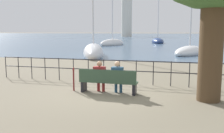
{
  "coord_description": "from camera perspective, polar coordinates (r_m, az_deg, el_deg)",
  "views": [
    {
      "loc": [
        2.52,
        -8.75,
        2.27
      ],
      "look_at": [
        0.0,
        0.5,
        0.93
      ],
      "focal_mm": 40.0,
      "sensor_mm": 36.0,
      "label": 1
    }
  ],
  "objects": [
    {
      "name": "seated_person_left",
      "position": [
        9.36,
        -2.81,
        -1.98
      ],
      "size": [
        0.43,
        0.35,
        1.19
      ],
      "color": "maroon",
      "rests_on": "ground_plane"
    },
    {
      "name": "seated_person_right",
      "position": [
        9.17,
        1.28,
        -2.12
      ],
      "size": [
        0.42,
        0.35,
        1.21
      ],
      "color": "navy",
      "rests_on": "ground_plane"
    },
    {
      "name": "harbor_water",
      "position": [
        168.75,
        14.5,
        6.97
      ],
      "size": [
        600.0,
        300.0,
        0.01
      ],
      "color": "#47607A",
      "rests_on": "ground_plane"
    },
    {
      "name": "ground_plane",
      "position": [
        9.39,
        -0.81,
        -6.04
      ],
      "size": [
        1000.0,
        1000.0,
        0.0
      ],
      "primitive_type": "plane",
      "color": "#7A705B"
    },
    {
      "name": "sailboat_2",
      "position": [
        41.41,
        0.08,
        5.32
      ],
      "size": [
        3.78,
        6.3,
        8.97
      ],
      "rotation": [
        0.0,
        0.0,
        -0.36
      ],
      "color": "white",
      "rests_on": "ground_plane"
    },
    {
      "name": "closed_umbrella",
      "position": [
        9.73,
        -8.77,
        -2.47
      ],
      "size": [
        0.09,
        0.09,
        0.94
      ],
      "color": "maroon",
      "rests_on": "ground_plane"
    },
    {
      "name": "sailboat_4",
      "position": [
        23.46,
        -4.27,
        3.31
      ],
      "size": [
        4.27,
        8.11,
        10.13
      ],
      "rotation": [
        0.0,
        0.0,
        0.33
      ],
      "color": "silver",
      "rests_on": "ground_plane"
    },
    {
      "name": "harbor_lighthouse",
      "position": [
        114.13,
        3.37,
        11.59
      ],
      "size": [
        4.7,
        4.7,
        20.37
      ],
      "color": "silver",
      "rests_on": "ground_plane"
    },
    {
      "name": "park_bench",
      "position": [
        9.22,
        -0.93,
        -3.45
      ],
      "size": [
        2.16,
        0.45,
        0.9
      ],
      "color": "#334C38",
      "rests_on": "ground_plane"
    },
    {
      "name": "sailboat_3",
      "position": [
        26.06,
        17.32,
        3.34
      ],
      "size": [
        4.0,
        6.19,
        11.44
      ],
      "rotation": [
        0.0,
        0.0,
        -0.37
      ],
      "color": "white",
      "rests_on": "ground_plane"
    },
    {
      "name": "promenade_railing",
      "position": [
        10.95,
        1.77,
        -0.32
      ],
      "size": [
        11.78,
        0.04,
        1.05
      ],
      "color": "black",
      "rests_on": "ground_plane"
    },
    {
      "name": "sailboat_1",
      "position": [
        50.59,
        10.39,
        5.68
      ],
      "size": [
        3.45,
        6.38,
        11.0
      ],
      "rotation": [
        0.0,
        0.0,
        0.21
      ],
      "color": "navy",
      "rests_on": "ground_plane"
    }
  ]
}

